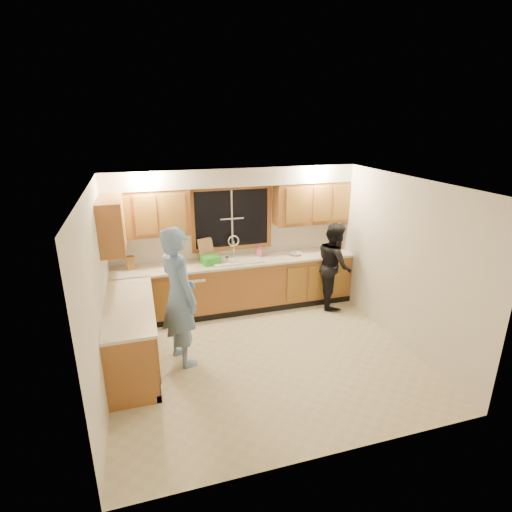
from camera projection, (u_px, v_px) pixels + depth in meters
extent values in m
plane|color=beige|center=(264.00, 356.00, 5.77)|extent=(4.20, 4.20, 0.00)
plane|color=white|center=(266.00, 183.00, 4.95)|extent=(4.20, 4.20, 0.00)
plane|color=white|center=(232.00, 238.00, 7.08)|extent=(4.20, 0.00, 4.20)
plane|color=white|center=(99.00, 295.00, 4.79)|extent=(0.00, 3.80, 3.80)
plane|color=white|center=(399.00, 261.00, 5.93)|extent=(0.00, 3.80, 3.80)
cube|color=#A5642F|center=(237.00, 286.00, 7.08)|extent=(4.20, 0.60, 0.88)
cube|color=#A5642F|center=(132.00, 336.00, 5.46)|extent=(0.60, 1.90, 0.88)
cube|color=beige|center=(237.00, 262.00, 6.91)|extent=(4.20, 0.63, 0.04)
cube|color=beige|center=(129.00, 305.00, 5.31)|extent=(0.63, 1.90, 0.04)
cube|color=#A5642F|center=(147.00, 213.00, 6.36)|extent=(1.35, 0.33, 0.75)
cube|color=#A5642F|center=(311.00, 203.00, 7.13)|extent=(1.35, 0.33, 0.75)
cube|color=#A5642F|center=(112.00, 225.00, 5.66)|extent=(0.33, 0.90, 0.75)
cube|color=silver|center=(233.00, 176.00, 6.56)|extent=(4.20, 0.35, 0.30)
cube|color=black|center=(232.00, 218.00, 6.96)|extent=(1.30, 0.01, 1.00)
cube|color=#A5642F|center=(231.00, 188.00, 6.78)|extent=(1.44, 0.03, 0.07)
cube|color=#A5642F|center=(233.00, 248.00, 7.13)|extent=(1.44, 0.03, 0.07)
cube|color=#A5642F|center=(193.00, 221.00, 6.77)|extent=(0.07, 0.03, 1.00)
cube|color=#A5642F|center=(269.00, 216.00, 7.14)|extent=(0.07, 0.03, 1.00)
cube|color=white|center=(237.00, 260.00, 6.92)|extent=(0.86, 0.52, 0.03)
cube|color=white|center=(225.00, 266.00, 6.89)|extent=(0.38, 0.42, 0.18)
cube|color=white|center=(248.00, 264.00, 7.00)|extent=(0.38, 0.42, 0.18)
cylinder|color=silver|center=(234.00, 248.00, 7.05)|extent=(0.04, 0.04, 0.28)
torus|color=silver|center=(233.00, 241.00, 7.00)|extent=(0.21, 0.03, 0.21)
cube|color=silver|center=(189.00, 293.00, 6.85)|extent=(0.60, 0.56, 0.82)
cube|color=silver|center=(132.00, 358.00, 4.94)|extent=(0.58, 0.75, 0.90)
imported|color=#7099D3|center=(179.00, 297.00, 5.37)|extent=(0.69, 0.83, 1.96)
imported|color=black|center=(334.00, 265.00, 7.14)|extent=(0.74, 0.86, 1.54)
cube|color=#9F6F2C|center=(131.00, 263.00, 6.48)|extent=(0.14, 0.13, 0.23)
cube|color=tan|center=(206.00, 249.00, 6.92)|extent=(0.30, 0.19, 0.38)
cube|color=green|center=(210.00, 260.00, 6.75)|extent=(0.34, 0.32, 0.14)
imported|color=#F25C97|center=(259.00, 251.00, 7.11)|extent=(0.11, 0.11, 0.21)
imported|color=silver|center=(296.00, 254.00, 7.19)|extent=(0.23, 0.23, 0.05)
cylinder|color=#BAAA8F|center=(227.00, 261.00, 6.74)|extent=(0.08, 0.08, 0.12)
cylinder|color=#BAAA8F|center=(219.00, 261.00, 6.73)|extent=(0.08, 0.08, 0.13)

